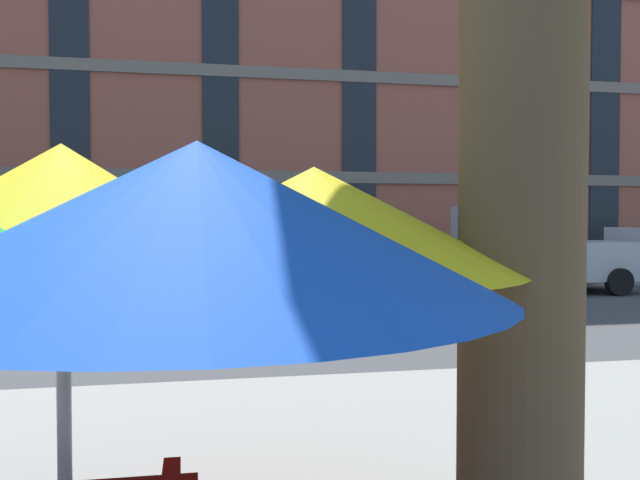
% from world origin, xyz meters
% --- Properties ---
extents(ground_plane, '(120.00, 120.00, 0.00)m').
position_xyz_m(ground_plane, '(0.00, 0.00, 0.00)').
color(ground_plane, '#424244').
extents(sidewalk_far, '(56.00, 3.60, 0.12)m').
position_xyz_m(sidewalk_far, '(0.00, 6.80, 0.06)').
color(sidewalk_far, '#B2ADA3').
rests_on(sidewalk_far, ground).
extents(apartment_building, '(43.68, 12.08, 19.20)m').
position_xyz_m(apartment_building, '(0.00, 14.99, 9.60)').
color(apartment_building, '#934C3D').
rests_on(apartment_building, ground).
extents(sedan_green, '(4.40, 1.98, 1.78)m').
position_xyz_m(sedan_green, '(-1.74, 3.70, 0.95)').
color(sedan_green, '#195933').
rests_on(sedan_green, ground).
extents(pickup_blue, '(5.10, 2.12, 2.20)m').
position_xyz_m(pickup_blue, '(3.86, 3.70, 1.03)').
color(pickup_blue, navy).
rests_on(pickup_blue, ground).
extents(pickup_silver, '(5.10, 2.12, 2.20)m').
position_xyz_m(pickup_silver, '(9.67, 3.70, 1.03)').
color(pickup_silver, '#A8AAB2').
rests_on(pickup_silver, ground).
extents(patio_umbrella, '(3.99, 3.71, 2.20)m').
position_xyz_m(patio_umbrella, '(0.52, -9.00, 1.89)').
color(patio_umbrella, silver).
rests_on(patio_umbrella, ground).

